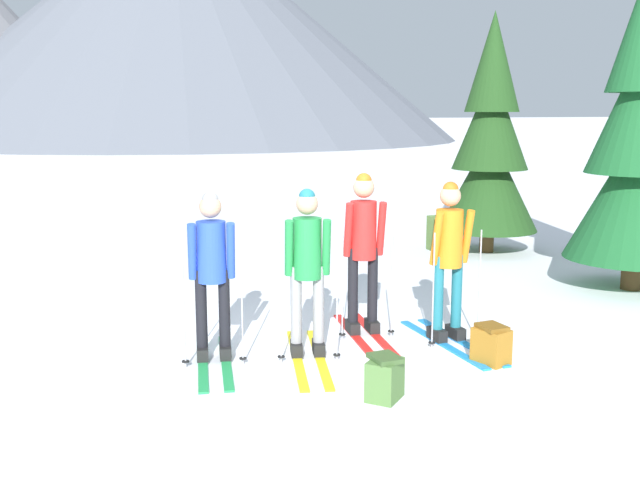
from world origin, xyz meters
The scene contains 9 objects.
ground_plane centered at (0.00, 0.00, 0.00)m, with size 400.00×400.00×0.00m, color white.
skier_in_blue centered at (-1.02, 0.07, 0.92)m, with size 0.69×1.61×1.64m.
skier_in_green centered at (-0.14, -0.20, 0.90)m, with size 0.82×1.78×1.66m.
skier_in_red centered at (0.70, 0.28, 0.99)m, with size 0.63×1.66×1.75m.
skier_in_orange centered at (1.39, -0.30, 0.94)m, with size 0.61×1.72×1.68m.
pine_tree_near centered at (4.77, 3.65, 1.83)m, with size 1.66×1.66×4.00m.
backpack_on_snow_front centered at (1.39, -1.09, 0.19)m, with size 0.31×0.37×0.38m.
backpack_on_snow_beside centered at (0.03, -1.48, 0.19)m, with size 0.40×0.39×0.38m.
mountain_ridge_distant centered at (1.44, 58.07, 10.33)m, with size 64.65×46.92×21.82m.
Camera 1 is at (-2.83, -6.71, 2.40)m, focal length 41.77 mm.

